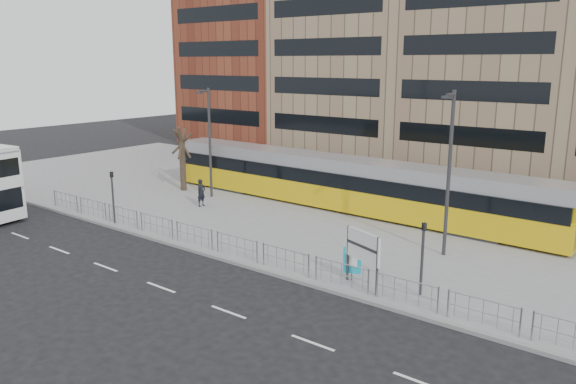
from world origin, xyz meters
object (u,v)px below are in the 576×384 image
Objects in this scene: pedestrian at (201,193)px; lamp_post_west at (209,138)px; station_sign at (362,249)px; lamp_post_east at (449,168)px; traffic_light_west at (113,190)px; bare_tree at (181,125)px; ad_panel at (352,261)px; traffic_light_east at (423,250)px; tram at (342,183)px.

pedestrian is 4.19m from lamp_post_west.
lamp_post_west is (-16.75, 7.67, 2.45)m from station_sign.
lamp_post_west is 17.96m from lamp_post_east.
bare_tree is at bearing 101.00° from traffic_light_west.
ad_panel is 0.48× the size of traffic_light_west.
station_sign is at bearing -109.59° from pedestrian.
ad_panel is 0.48× the size of traffic_light_east.
traffic_light_east is (17.71, -4.72, 1.07)m from pedestrian.
lamp_post_west reaches higher than tram.
traffic_light_east reaches higher than pedestrian.
tram is 3.73× the size of lamp_post_west.
bare_tree reaches higher than ad_panel.
traffic_light_east is (10.15, -9.98, 0.30)m from tram.
bare_tree is at bearing 138.01° from ad_panel.
pedestrian is 0.24× the size of lamp_post_west.
station_sign is at bearing -100.69° from lamp_post_east.
lamp_post_east is 21.11m from bare_tree.
ad_panel is 0.18× the size of lamp_post_east.
pedestrian is at bearing -144.25° from tram.
lamp_post_east is at bearing 118.70° from traffic_light_east.
bare_tree reaches higher than traffic_light_west.
bare_tree reaches higher than pedestrian.
tram is at bearing 152.35° from lamp_post_east.
pedestrian is 0.58× the size of traffic_light_east.
traffic_light_east is 0.41× the size of lamp_post_west.
tram is at bearing 146.60° from station_sign.
pedestrian is (-7.56, -5.26, -0.77)m from tram.
station_sign is (7.80, -10.70, 0.04)m from tram.
bare_tree reaches higher than traffic_light_east.
pedestrian is at bearing 140.57° from ad_panel.
station_sign reaches higher than pedestrian.
tram is 12.45m from ad_panel.
ad_panel is at bearing -21.37° from bare_tree.
station_sign is 0.33× the size of lamp_post_west.
ad_panel is at bearing -24.26° from lamp_post_west.
tram is 9.77m from lamp_post_west.
lamp_post_east is (17.88, -1.66, 0.24)m from lamp_post_west.
pedestrian is (-15.36, 5.44, -0.81)m from station_sign.
lamp_post_west reaches higher than traffic_light_east.
traffic_light_west reaches higher than ad_panel.
bare_tree is (-22.23, 7.23, 2.89)m from traffic_light_east.
station_sign reaches higher than ad_panel.
lamp_post_east reaches higher than station_sign.
pedestrian is at bearing 68.15° from traffic_light_west.
lamp_post_east reaches higher than bare_tree.
ad_panel is 0.82× the size of pedestrian.
bare_tree is (-12.08, -2.75, 3.19)m from tram.
lamp_post_east reaches higher than traffic_light_east.
tram is 3.52× the size of lamp_post_east.
bare_tree is (-4.52, 2.51, 3.96)m from pedestrian.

